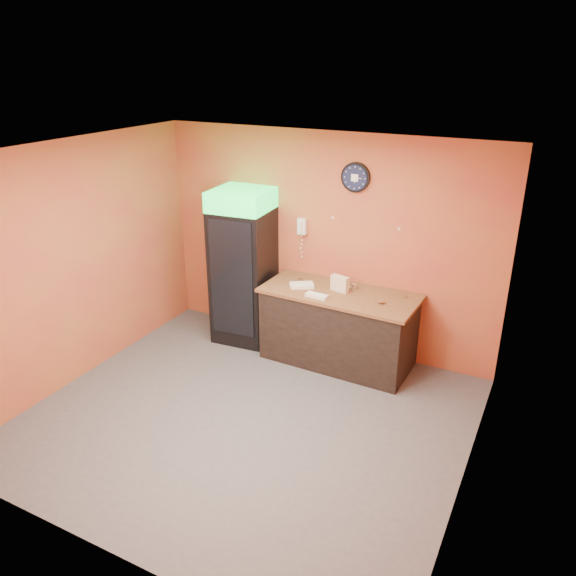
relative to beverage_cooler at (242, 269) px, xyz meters
The scene contains 15 objects.
floor 2.14m from the beverage_cooler, 57.93° to the right, with size 4.50×4.50×0.00m, color #47474C.
back_wall 1.15m from the beverage_cooler, 21.51° to the left, with size 4.50×0.02×2.80m, color #AE6C31.
left_wall 2.07m from the beverage_cooler, 127.82° to the right, with size 0.02×4.00×2.80m, color #AE6C31.
right_wall 3.65m from the beverage_cooler, 26.23° to the right, with size 0.02×4.00×2.80m, color #AE6C31.
ceiling 2.61m from the beverage_cooler, 57.93° to the right, with size 4.50×4.00×0.02m, color white.
beverage_cooler is the anchor object (origin of this frame).
prep_counter 1.50m from the beverage_cooler, ahead, with size 1.82×0.81×0.91m, color black.
wall_clock 1.92m from the beverage_cooler, 14.81° to the left, with size 0.36×0.06×0.36m.
wall_phone 0.98m from the beverage_cooler, 25.98° to the left, with size 0.11×0.10×0.21m.
butcher_paper 1.39m from the beverage_cooler, ahead, with size 1.91×0.84×0.04m, color brown.
sub_roll_stack 1.38m from the beverage_cooler, ahead, with size 0.24×0.13×0.19m.
wrapped_sandwich_left 0.93m from the beverage_cooler, ahead, with size 0.28×0.11×0.04m, color white.
wrapped_sandwich_mid 1.24m from the beverage_cooler, 13.01° to the right, with size 0.27×0.11×0.04m, color white.
wrapped_sandwich_right 0.89m from the beverage_cooler, ahead, with size 0.29×0.11×0.04m, color white.
kitchen_tool 1.52m from the beverage_cooler, ahead, with size 0.06×0.06×0.06m, color silver.
Camera 1 is at (2.69, -4.27, 3.64)m, focal length 35.00 mm.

